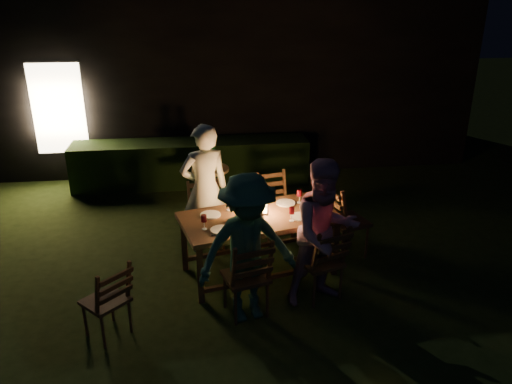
{
  "coord_description": "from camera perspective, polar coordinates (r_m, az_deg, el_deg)",
  "views": [
    {
      "loc": [
        -0.39,
        -4.9,
        3.32
      ],
      "look_at": [
        0.31,
        0.78,
        0.99
      ],
      "focal_mm": 35.0,
      "sensor_mm": 36.0,
      "label": 1
    }
  ],
  "objects": [
    {
      "name": "chair_spare",
      "position": [
        5.42,
        -16.56,
        -13.1
      ],
      "size": [
        0.58,
        0.58,
        0.89
      ],
      "rotation": [
        0.0,
        0.0,
        0.77
      ],
      "color": "#4D3019",
      "rests_on": "ground"
    },
    {
      "name": "plate_near_right",
      "position": [
        6.02,
        5.14,
        -2.81
      ],
      "size": [
        0.25,
        0.25,
        0.01
      ],
      "primitive_type": "cylinder",
      "color": "white",
      "rests_on": "dining_table"
    },
    {
      "name": "wineglass_d",
      "position": [
        6.38,
        4.98,
        -0.5
      ],
      "size": [
        0.06,
        0.06,
        0.18
      ],
      "primitive_type": null,
      "color": "#59070F",
      "rests_on": "dining_table"
    },
    {
      "name": "bottle_bucket_a",
      "position": [
        7.6,
        -5.65,
        3.77
      ],
      "size": [
        0.07,
        0.07,
        0.32
      ],
      "primitive_type": "cylinder",
      "color": "#0F471E",
      "rests_on": "side_table"
    },
    {
      "name": "dining_table",
      "position": [
        6.07,
        0.37,
        -3.37
      ],
      "size": [
        2.04,
        1.35,
        0.78
      ],
      "rotation": [
        0.0,
        0.0,
        0.24
      ],
      "color": "#4D3019",
      "rests_on": "ground"
    },
    {
      "name": "chair_end",
      "position": [
        6.73,
        10.18,
        -4.59
      ],
      "size": [
        0.63,
        0.61,
        1.08
      ],
      "rotation": [
        0.0,
        0.0,
        -1.28
      ],
      "color": "#4D3019",
      "rests_on": "ground"
    },
    {
      "name": "bottle_bucket_b",
      "position": [
        7.68,
        -4.92,
        3.99
      ],
      "size": [
        0.07,
        0.07,
        0.32
      ],
      "primitive_type": "cylinder",
      "color": "#0F471E",
      "rests_on": "side_table"
    },
    {
      "name": "side_table",
      "position": [
        7.73,
        -5.22,
        2.11
      ],
      "size": [
        0.57,
        0.57,
        0.77
      ],
      "color": "olive",
      "rests_on": "ground"
    },
    {
      "name": "wineglass_c",
      "position": [
        5.87,
        4.1,
        -2.55
      ],
      "size": [
        0.06,
        0.06,
        0.18
      ],
      "primitive_type": null,
      "color": "#59070F",
      "rests_on": "dining_table"
    },
    {
      "name": "chair_far_right",
      "position": [
        7.08,
        2.26,
        -3.13
      ],
      "size": [
        0.53,
        0.55,
        0.98
      ],
      "rotation": [
        0.0,
        0.0,
        3.36
      ],
      "color": "#4D3019",
      "rests_on": "ground"
    },
    {
      "name": "chair_far_left",
      "position": [
        6.78,
        -5.56,
        -4.4
      ],
      "size": [
        0.51,
        0.54,
        0.99
      ],
      "rotation": [
        0.0,
        0.0,
        3.3
      ],
      "color": "#4D3019",
      "rests_on": "ground"
    },
    {
      "name": "person_opp_right",
      "position": [
        5.51,
        7.88,
        -4.69
      ],
      "size": [
        0.95,
        0.82,
        1.69
      ],
      "primitive_type": "imported",
      "rotation": [
        0.0,
        0.0,
        0.24
      ],
      "color": "#BB809F",
      "rests_on": "ground"
    },
    {
      "name": "wineglass_b",
      "position": [
        5.7,
        -5.96,
        -3.45
      ],
      "size": [
        0.06,
        0.06,
        0.18
      ],
      "primitive_type": null,
      "color": "#59070F",
      "rests_on": "dining_table"
    },
    {
      "name": "person_opp_left",
      "position": [
        5.19,
        -0.97,
        -6.54
      ],
      "size": [
        1.18,
        0.85,
        1.65
      ],
      "primitive_type": "imported",
      "rotation": [
        0.0,
        0.0,
        0.24
      ],
      "color": "#2F5F49",
      "rests_on": "ground"
    },
    {
      "name": "plate_far_right",
      "position": [
        6.38,
        3.43,
        -1.25
      ],
      "size": [
        0.25,
        0.25,
        0.01
      ],
      "primitive_type": "cylinder",
      "color": "white",
      "rests_on": "dining_table"
    },
    {
      "name": "person_house_side",
      "position": [
        6.59,
        -5.87,
        0.33
      ],
      "size": [
        0.73,
        0.56,
        1.76
      ],
      "primitive_type": "imported",
      "rotation": [
        0.0,
        0.0,
        3.38
      ],
      "color": "white",
      "rests_on": "ground"
    },
    {
      "name": "plate_near_left",
      "position": [
        5.68,
        -4.0,
        -4.33
      ],
      "size": [
        0.25,
        0.25,
        0.01
      ],
      "primitive_type": "cylinder",
      "color": "white",
      "rests_on": "dining_table"
    },
    {
      "name": "lantern",
      "position": [
        6.03,
        0.65,
        -1.09
      ],
      "size": [
        0.16,
        0.16,
        0.35
      ],
      "color": "white",
      "rests_on": "dining_table"
    },
    {
      "name": "napkin_left",
      "position": [
        5.72,
        0.14,
        -4.14
      ],
      "size": [
        0.18,
        0.14,
        0.01
      ],
      "primitive_type": "cube",
      "color": "red",
      "rests_on": "dining_table"
    },
    {
      "name": "bottle_table",
      "position": [
        5.9,
        -1.88,
        -1.83
      ],
      "size": [
        0.07,
        0.07,
        0.28
      ],
      "primitive_type": "cylinder",
      "color": "#0F471E",
      "rests_on": "dining_table"
    },
    {
      "name": "wineglass_e",
      "position": [
        5.71,
        0.54,
        -3.24
      ],
      "size": [
        0.06,
        0.06,
        0.18
      ],
      "primitive_type": null,
      "color": "silver",
      "rests_on": "dining_table"
    },
    {
      "name": "chair_near_right",
      "position": [
        5.82,
        7.38,
        -9.3
      ],
      "size": [
        0.58,
        0.6,
        0.99
      ],
      "rotation": [
        0.0,
        0.0,
        0.36
      ],
      "color": "#4D3019",
      "rests_on": "ground"
    },
    {
      "name": "garden_envelope",
      "position": [
        11.2,
        -5.15,
        13.14
      ],
      "size": [
        40.0,
        40.0,
        3.2
      ],
      "color": "black",
      "rests_on": "ground"
    },
    {
      "name": "wineglass_a",
      "position": [
        6.15,
        -3.18,
        -1.35
      ],
      "size": [
        0.06,
        0.06,
        0.18
      ],
      "primitive_type": null,
      "color": "#59070F",
      "rests_on": "dining_table"
    },
    {
      "name": "chair_near_left",
      "position": [
        5.5,
        -1.11,
        -11.11
      ],
      "size": [
        0.56,
        0.58,
        1.0
      ],
      "rotation": [
        0.0,
        0.0,
        0.27
      ],
      "color": "#4D3019",
      "rests_on": "ground"
    },
    {
      "name": "plate_far_left",
      "position": [
        6.07,
        -5.23,
        -2.59
      ],
      "size": [
        0.25,
        0.25,
        0.01
      ],
      "primitive_type": "cylinder",
      "color": "white",
      "rests_on": "dining_table"
    },
    {
      "name": "phone",
      "position": [
        5.6,
        -4.44,
        -4.82
      ],
      "size": [
        0.14,
        0.07,
        0.01
      ],
      "primitive_type": "cube",
      "color": "black",
      "rests_on": "dining_table"
    },
    {
      "name": "ice_bucket",
      "position": [
        7.66,
        -5.27,
        3.53
      ],
      "size": [
        0.3,
        0.3,
        0.22
      ],
      "primitive_type": "cylinder",
      "color": "#A5A8AD",
      "rests_on": "side_table"
    },
    {
      "name": "napkin_right",
      "position": [
        5.99,
        6.33,
        -2.97
      ],
      "size": [
        0.18,
        0.14,
        0.01
      ],
      "primitive_type": "cube",
      "color": "red",
      "rests_on": "dining_table"
    }
  ]
}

